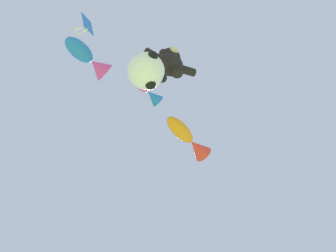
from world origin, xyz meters
TOP-DOWN VIEW (x-y plane):
  - teddy_bear_kite at (0.57, 2.47)m, footprint 1.61×0.71m
  - soccer_ball_kite at (-0.07, 2.44)m, footprint 0.97×0.96m
  - fish_kite_tangerine at (2.66, 5.30)m, footprint 2.17×1.45m
  - fish_kite_magenta at (0.45, 4.34)m, footprint 1.61×1.01m
  - fish_kite_cobalt at (-1.72, 3.78)m, footprint 1.72×1.15m
  - diamond_kite at (-2.39, 3.27)m, footprint 0.69×0.64m

SIDE VIEW (x-z plane):
  - soccer_ball_kite at x=-0.07m, z-range 8.05..8.94m
  - teddy_bear_kite at x=0.57m, z-range 9.44..11.08m
  - fish_kite_cobalt at x=-1.72m, z-range 11.20..11.90m
  - fish_kite_tangerine at x=2.66m, z-range 11.58..12.29m
  - fish_kite_magenta at x=0.45m, z-range 12.24..12.74m
  - diamond_kite at x=-2.39m, z-range 12.07..14.52m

